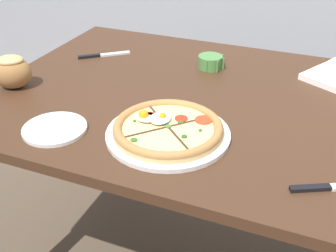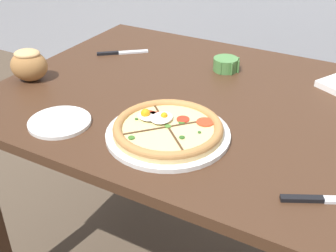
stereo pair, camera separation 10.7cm
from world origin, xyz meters
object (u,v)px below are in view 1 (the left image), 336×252
object	(u,v)px
bread_piece_near	(12,71)
side_saucer	(55,129)
dining_table	(188,124)
knife_main	(104,55)
pizza	(168,129)
ramekin_bowl	(212,62)

from	to	relation	value
bread_piece_near	side_saucer	bearing A→B (deg)	-32.19
dining_table	side_saucer	xyz separation A→B (m)	(-0.25, -0.33, 0.11)
knife_main	side_saucer	xyz separation A→B (m)	(0.14, -0.51, 0.00)
pizza	dining_table	bearing A→B (deg)	97.07
knife_main	side_saucer	size ratio (longest dim) A/B	0.94
dining_table	pizza	xyz separation A→B (m)	(0.03, -0.24, 0.13)
side_saucer	dining_table	bearing A→B (deg)	52.43
bread_piece_near	knife_main	world-z (taller)	bread_piece_near
dining_table	side_saucer	world-z (taller)	side_saucer
pizza	knife_main	world-z (taller)	pizza
knife_main	pizza	bearing A→B (deg)	-83.80
dining_table	ramekin_bowl	world-z (taller)	ramekin_bowl
knife_main	dining_table	bearing A→B (deg)	-63.26
dining_table	bread_piece_near	size ratio (longest dim) A/B	8.32
dining_table	ramekin_bowl	bearing A→B (deg)	88.83
ramekin_bowl	bread_piece_near	distance (m)	0.65
pizza	side_saucer	world-z (taller)	pizza
pizza	ramekin_bowl	distance (m)	0.46
ramekin_bowl	knife_main	xyz separation A→B (m)	(-0.40, -0.04, -0.02)
dining_table	ramekin_bowl	distance (m)	0.26
ramekin_bowl	side_saucer	size ratio (longest dim) A/B	0.53
dining_table	knife_main	distance (m)	0.45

